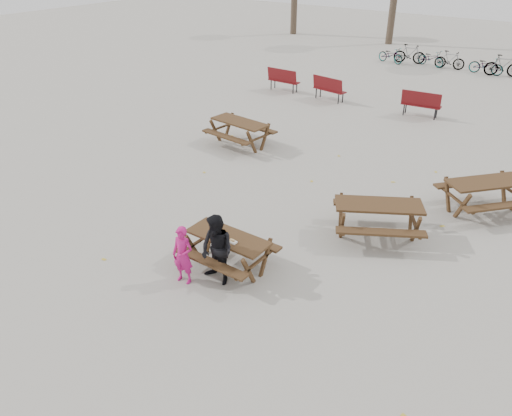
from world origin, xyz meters
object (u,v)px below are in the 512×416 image
Objects in this scene: food_tray at (232,242)px; picnic_table_east at (377,220)px; picnic_table_far at (484,196)px; picnic_table_north at (240,133)px; main_picnic_table at (228,244)px; child at (183,255)px; soda_bottle at (227,236)px; adult at (217,250)px.

food_tray is 3.67m from picnic_table_east.
picnic_table_north is at bearing 131.32° from picnic_table_far.
main_picnic_table is at bearing -49.07° from picnic_table_north.
main_picnic_table is at bearing 54.93° from child.
soda_bottle reaches higher than food_tray.
picnic_table_east is at bearing 56.01° from main_picnic_table.
picnic_table_north is 7.84m from picnic_table_far.
soda_bottle is (0.06, -0.11, 0.26)m from main_picnic_table.
food_tray is 0.09× the size of picnic_table_east.
child reaches higher than soda_bottle.
food_tray is 0.12× the size of adult.
child is 4.67m from picnic_table_east.
soda_bottle is at bearing -62.04° from main_picnic_table.
adult reaches higher than picnic_table_north.
food_tray is at bearing 83.12° from adult.
food_tray is (0.23, -0.14, 0.21)m from main_picnic_table.
adult is 0.77× the size of picnic_table_north.
main_picnic_table is 3.66m from picnic_table_east.
picnic_table_far reaches higher than main_picnic_table.
picnic_table_far reaches higher than food_tray.
picnic_table_north is at bearing 125.85° from picnic_table_east.
soda_bottle reaches higher than picnic_table_east.
picnic_table_north reaches higher than main_picnic_table.
soda_bottle is 6.95m from picnic_table_far.
picnic_table_north reaches higher than picnic_table_far.
food_tray is at bearing -150.11° from picnic_table_east.
soda_bottle is (-0.17, 0.03, 0.05)m from food_tray.
soda_bottle reaches higher than picnic_table_far.
food_tray is 0.18m from soda_bottle.
main_picnic_table is 0.57m from adult.
food_tray is 0.14× the size of child.
soda_bottle is 0.09× the size of picnic_table_east.
main_picnic_table is 10.59× the size of soda_bottle.
child reaches higher than picnic_table_north.
food_tray is 7.30m from picnic_table_north.
food_tray is at bearing -31.84° from main_picnic_table.
adult is 0.77× the size of picnic_table_far.
picnic_table_far is at bearing 47.86° from child.
adult is 0.76× the size of picnic_table_east.
child reaches higher than food_tray.
picnic_table_north is at bearing 108.65° from child.
child reaches higher than main_picnic_table.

